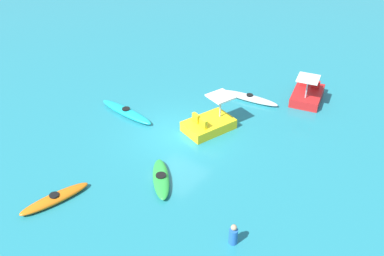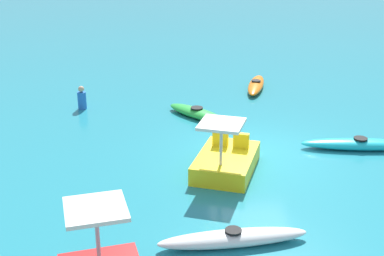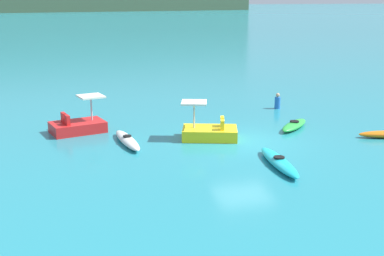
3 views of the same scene
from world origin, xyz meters
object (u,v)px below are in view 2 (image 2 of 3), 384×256
at_px(kayak_white, 233,238).
at_px(pedal_boat_yellow, 226,160).
at_px(person_near_shore, 82,99).
at_px(kayak_green, 197,113).
at_px(kayak_cyan, 360,144).
at_px(kayak_orange, 256,85).

xyz_separation_m(kayak_white, pedal_boat_yellow, (3.63, -0.13, 0.17)).
bearing_deg(person_near_shore, pedal_boat_yellow, -137.83).
xyz_separation_m(kayak_green, pedal_boat_yellow, (-4.45, -0.69, 0.17)).
distance_m(kayak_cyan, kayak_green, 5.74).
height_order(pedal_boat_yellow, person_near_shore, pedal_boat_yellow).
bearing_deg(kayak_white, kayak_green, 3.95).
bearing_deg(pedal_boat_yellow, kayak_white, 177.88).
bearing_deg(kayak_white, person_near_shore, 27.87).
bearing_deg(pedal_boat_yellow, kayak_green, 8.84).
height_order(kayak_white, kayak_green, same).
distance_m(kayak_cyan, person_near_shore, 9.98).
distance_m(kayak_orange, kayak_green, 4.34).
bearing_deg(kayak_cyan, kayak_orange, 19.75).
distance_m(kayak_cyan, pedal_boat_yellow, 4.46).
bearing_deg(kayak_orange, kayak_white, 170.07).
bearing_deg(kayak_green, pedal_boat_yellow, -171.16).
bearing_deg(kayak_white, pedal_boat_yellow, -2.12).
height_order(kayak_cyan, kayak_green, same).
distance_m(kayak_green, pedal_boat_yellow, 4.50).
bearing_deg(pedal_boat_yellow, kayak_orange, -13.40).
relative_size(kayak_white, person_near_shore, 3.76).
bearing_deg(kayak_white, kayak_cyan, -40.46).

